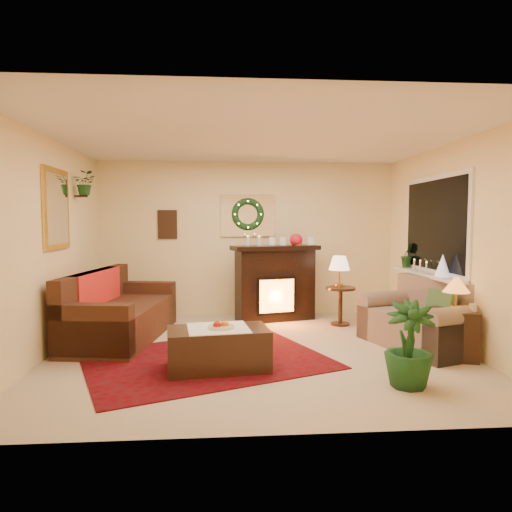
{
  "coord_description": "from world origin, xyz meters",
  "views": [
    {
      "loc": [
        -0.44,
        -5.52,
        1.59
      ],
      "look_at": [
        0.0,
        0.35,
        1.15
      ],
      "focal_mm": 32.0,
      "sensor_mm": 36.0,
      "label": 1
    }
  ],
  "objects": [
    {
      "name": "floor",
      "position": [
        0.0,
        0.0,
        0.0
      ],
      "size": [
        5.0,
        5.0,
        0.0
      ],
      "primitive_type": "plane",
      "color": "beige",
      "rests_on": "ground"
    },
    {
      "name": "ceiling",
      "position": [
        0.0,
        0.0,
        2.6
      ],
      "size": [
        5.0,
        5.0,
        0.0
      ],
      "primitive_type": "plane",
      "color": "white",
      "rests_on": "ground"
    },
    {
      "name": "wall_back",
      "position": [
        0.0,
        2.25,
        1.3
      ],
      "size": [
        5.0,
        5.0,
        0.0
      ],
      "primitive_type": "plane",
      "color": "#EFD88C",
      "rests_on": "ground"
    },
    {
      "name": "wall_front",
      "position": [
        0.0,
        -2.25,
        1.3
      ],
      "size": [
        5.0,
        5.0,
        0.0
      ],
      "primitive_type": "plane",
      "color": "#EFD88C",
      "rests_on": "ground"
    },
    {
      "name": "wall_left",
      "position": [
        -2.5,
        0.0,
        1.3
      ],
      "size": [
        4.5,
        4.5,
        0.0
      ],
      "primitive_type": "plane",
      "color": "#EFD88C",
      "rests_on": "ground"
    },
    {
      "name": "wall_right",
      "position": [
        2.5,
        0.0,
        1.3
      ],
      "size": [
        4.5,
        4.5,
        0.0
      ],
      "primitive_type": "plane",
      "color": "#EFD88C",
      "rests_on": "ground"
    },
    {
      "name": "area_rug",
      "position": [
        -0.63,
        -0.35,
        0.01
      ],
      "size": [
        3.18,
        2.81,
        0.01
      ],
      "primitive_type": "cube",
      "rotation": [
        0.0,
        0.0,
        0.38
      ],
      "color": "maroon",
      "rests_on": "floor"
    },
    {
      "name": "sofa",
      "position": [
        -1.8,
        0.73,
        0.43
      ],
      "size": [
        1.25,
        2.26,
        0.92
      ],
      "primitive_type": "cube",
      "rotation": [
        0.0,
        0.0,
        -0.15
      ],
      "color": "brown",
      "rests_on": "floor"
    },
    {
      "name": "red_throw",
      "position": [
        -1.83,
        0.89,
        0.46
      ],
      "size": [
        0.83,
        1.34,
        0.02
      ],
      "primitive_type": "cube",
      "color": "#C43D24",
      "rests_on": "sofa"
    },
    {
      "name": "fireplace",
      "position": [
        0.41,
        1.75,
        0.55
      ],
      "size": [
        1.3,
        0.68,
        1.14
      ],
      "primitive_type": "cube",
      "rotation": [
        0.0,
        0.0,
        0.24
      ],
      "color": "black",
      "rests_on": "floor"
    },
    {
      "name": "poinsettia",
      "position": [
        0.75,
        1.74,
        1.3
      ],
      "size": [
        0.21,
        0.21,
        0.21
      ],
      "primitive_type": "sphere",
      "color": "red",
      "rests_on": "fireplace"
    },
    {
      "name": "mantel_candle_a",
      "position": [
        -0.03,
        1.75,
        1.26
      ],
      "size": [
        0.06,
        0.06,
        0.19
      ],
      "primitive_type": "cylinder",
      "color": "white",
      "rests_on": "fireplace"
    },
    {
      "name": "mantel_candle_b",
      "position": [
        0.15,
        1.71,
        1.26
      ],
      "size": [
        0.06,
        0.06,
        0.19
      ],
      "primitive_type": "cylinder",
      "color": "white",
      "rests_on": "fireplace"
    },
    {
      "name": "mantel_mirror",
      "position": [
        0.0,
        2.23,
        1.7
      ],
      "size": [
        0.92,
        0.02,
        0.72
      ],
      "primitive_type": "cube",
      "color": "white",
      "rests_on": "wall_back"
    },
    {
      "name": "wreath",
      "position": [
        0.0,
        2.19,
        1.72
      ],
      "size": [
        0.55,
        0.11,
        0.55
      ],
      "primitive_type": "torus",
      "rotation": [
        1.57,
        0.0,
        0.0
      ],
      "color": "#194719",
      "rests_on": "wall_back"
    },
    {
      "name": "wall_art",
      "position": [
        -1.35,
        2.23,
        1.55
      ],
      "size": [
        0.32,
        0.03,
        0.48
      ],
      "primitive_type": "cube",
      "color": "#381E11",
      "rests_on": "wall_back"
    },
    {
      "name": "gold_mirror",
      "position": [
        -2.48,
        0.3,
        1.75
      ],
      "size": [
        0.03,
        0.84,
        1.0
      ],
      "primitive_type": "cube",
      "color": "gold",
      "rests_on": "wall_left"
    },
    {
      "name": "hanging_plant",
      "position": [
        -2.34,
        1.05,
        1.97
      ],
      "size": [
        0.33,
        0.28,
        0.36
      ],
      "primitive_type": "imported",
      "color": "#194719",
      "rests_on": "wall_left"
    },
    {
      "name": "loveseat",
      "position": [
        2.06,
        0.01,
        0.42
      ],
      "size": [
        1.29,
        1.68,
        0.86
      ],
      "primitive_type": "cube",
      "rotation": [
        0.0,
        0.0,
        0.33
      ],
      "color": "tan",
      "rests_on": "floor"
    },
    {
      "name": "window_frame",
      "position": [
        2.48,
        0.55,
        1.55
      ],
      "size": [
        0.03,
        1.86,
        1.36
      ],
      "primitive_type": "cube",
      "color": "white",
      "rests_on": "wall_right"
    },
    {
      "name": "window_glass",
      "position": [
        2.47,
        0.55,
        1.55
      ],
      "size": [
        0.02,
        1.7,
        1.22
      ],
      "primitive_type": "cube",
      "color": "black",
      "rests_on": "wall_right"
    },
    {
      "name": "window_sill",
      "position": [
        2.38,
        0.55,
        0.87
      ],
      "size": [
        0.22,
        1.86,
        0.04
      ],
      "primitive_type": "cube",
      "color": "white",
      "rests_on": "wall_right"
    },
    {
      "name": "mini_tree",
      "position": [
        2.38,
        0.08,
        1.04
      ],
      "size": [
        0.19,
        0.19,
        0.28
      ],
      "primitive_type": "cone",
      "color": "white",
      "rests_on": "window_sill"
    },
    {
      "name": "sill_plant",
      "position": [
        2.42,
        1.28,
        1.08
      ],
      "size": [
        0.27,
        0.22,
        0.5
      ],
      "primitive_type": "imported",
      "color": "#204826",
      "rests_on": "window_sill"
    },
    {
      "name": "side_table_round",
      "position": [
        1.38,
        1.31,
        0.33
      ],
      "size": [
        0.5,
        0.5,
        0.59
      ],
      "primitive_type": "cylinder",
      "rotation": [
        0.0,
        0.0,
        -0.1
      ],
      "color": "#462B17",
      "rests_on": "floor"
    },
    {
      "name": "lamp_cream",
      "position": [
        1.36,
        1.32,
        0.88
      ],
      "size": [
        0.32,
        0.32,
        0.5
      ],
      "primitive_type": "cone",
      "color": "beige",
      "rests_on": "side_table_round"
    },
    {
      "name": "end_table_square",
      "position": [
        2.26,
        -0.48,
        0.27
      ],
      "size": [
        0.58,
        0.58,
        0.57
      ],
      "primitive_type": "cube",
      "rotation": [
        0.0,
        0.0,
        -0.29
      ],
      "color": "#331A13",
      "rests_on": "floor"
    },
    {
      "name": "lamp_tiffany",
      "position": [
        2.25,
        -0.51,
        0.74
      ],
      "size": [
        0.3,
        0.3,
        0.44
      ],
      "primitive_type": "cone",
      "color": "orange",
      "rests_on": "end_table_square"
    },
    {
      "name": "coffee_table",
      "position": [
        -0.49,
        -0.7,
        0.21
      ],
      "size": [
        1.14,
        0.72,
        0.45
      ],
      "primitive_type": "cube",
      "rotation": [
        0.0,
        0.0,
        0.12
      ],
      "color": "#472F1D",
      "rests_on": "floor"
    },
    {
      "name": "fruit_bowl",
      "position": [
        -0.46,
        -0.72,
        0.45
      ],
      "size": [
        0.28,
        0.28,
        0.07
      ],
      "primitive_type": "cylinder",
      "color": "beige",
      "rests_on": "coffee_table"
    },
    {
      "name": "floor_palm",
      "position": [
        1.35,
        -1.34,
        0.45
      ],
      "size": [
        1.61,
        1.61,
        2.48
      ],
      "primitive_type": "imported",
      "rotation": [
        0.0,
        0.0,
        -0.17
      ],
      "color": "#175D19",
      "rests_on": "floor"
    }
  ]
}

